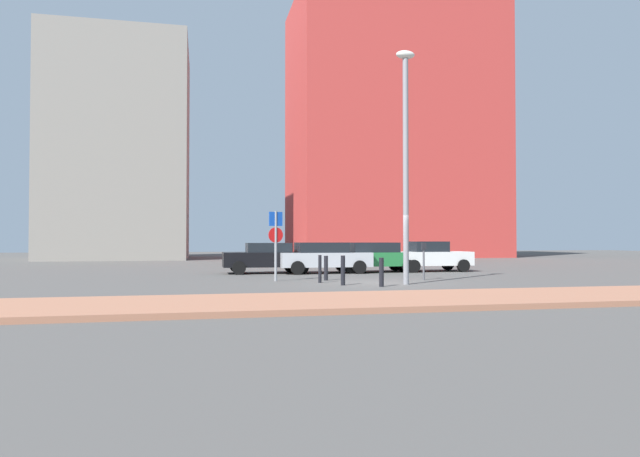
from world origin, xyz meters
TOP-DOWN VIEW (x-y plane):
  - ground_plane at (0.00, 0.00)m, footprint 120.00×120.00m
  - sidewalk_brick at (0.00, -6.54)m, footprint 40.00×3.83m
  - parked_car_black at (-3.06, 6.92)m, footprint 4.38×1.98m
  - parked_car_silver at (-0.44, 6.37)m, footprint 4.45×2.03m
  - parked_car_green at (2.25, 6.80)m, footprint 4.32×2.14m
  - parked_car_white at (5.28, 6.80)m, footprint 3.92×2.01m
  - parking_sign_post at (-3.42, 1.62)m, footprint 0.59×0.17m
  - parking_meter at (2.50, 1.06)m, footprint 0.18×0.14m
  - street_lamp at (0.97, -0.96)m, footprint 0.70×0.36m
  - traffic_bollard_near at (-0.21, -1.70)m, footprint 0.16×0.16m
  - traffic_bollard_mid at (-1.90, 0.46)m, footprint 0.12×0.12m
  - traffic_bollard_far at (-1.40, 1.67)m, footprint 0.16×0.16m
  - traffic_bollard_edge at (-1.35, -0.84)m, footprint 0.16×0.16m
  - building_colorful_midrise at (12.33, 32.28)m, footprint 19.65×12.23m
  - building_under_construction at (-13.10, 30.85)m, footprint 11.46×11.17m

SIDE VIEW (x-z plane):
  - ground_plane at x=0.00m, z-range 0.00..0.00m
  - sidewalk_brick at x=0.00m, z-range 0.00..0.14m
  - traffic_bollard_far at x=-1.40m, z-range 0.00..0.98m
  - traffic_bollard_near at x=-0.21m, z-range 0.00..1.00m
  - traffic_bollard_mid at x=-1.90m, z-range 0.00..1.04m
  - traffic_bollard_edge at x=-1.35m, z-range 0.00..1.05m
  - parked_car_black at x=-3.06m, z-range 0.04..1.51m
  - parked_car_white at x=5.28m, z-range 0.02..1.56m
  - parked_car_silver at x=-0.44m, z-range 0.05..1.54m
  - parked_car_green at x=2.25m, z-range 0.05..1.54m
  - parking_meter at x=2.50m, z-range 0.22..1.72m
  - parking_sign_post at x=-3.42m, z-range 0.35..3.08m
  - street_lamp at x=0.97m, z-range 0.65..9.15m
  - building_under_construction at x=-13.10m, z-range 0.00..18.74m
  - building_colorful_midrise at x=12.33m, z-range 0.00..24.96m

